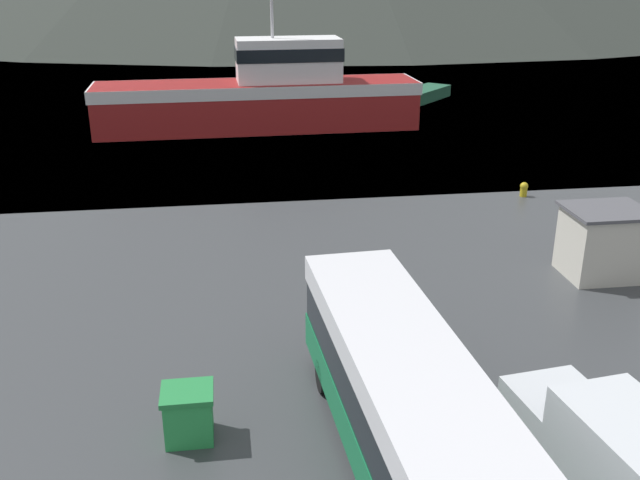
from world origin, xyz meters
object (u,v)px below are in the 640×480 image
object	(u,v)px
fishing_boat	(263,95)
storage_bin	(189,414)
delivery_van	(629,470)
tour_bus	(417,427)
small_boat	(420,95)
dock_kiosk	(603,242)

from	to	relation	value
fishing_boat	storage_bin	distance (m)	33.80
fishing_boat	delivery_van	bearing A→B (deg)	-174.10
delivery_van	storage_bin	bearing A→B (deg)	148.19
tour_bus	small_boat	distance (m)	46.51
dock_kiosk	small_boat	size ratio (longest dim) A/B	0.43
storage_bin	dock_kiosk	distance (m)	16.44
tour_bus	dock_kiosk	bearing A→B (deg)	43.36
delivery_van	tour_bus	bearing A→B (deg)	155.03
delivery_van	storage_bin	distance (m)	9.74
tour_bus	small_boat	bearing A→B (deg)	71.06
delivery_van	fishing_boat	size ratio (longest dim) A/B	0.30
fishing_boat	dock_kiosk	bearing A→B (deg)	-159.29
fishing_boat	tour_bus	bearing A→B (deg)	179.84
fishing_boat	small_boat	size ratio (longest dim) A/B	3.27
small_boat	storage_bin	bearing A→B (deg)	-69.60
fishing_boat	dock_kiosk	size ratio (longest dim) A/B	7.60
delivery_van	small_boat	xyz separation A→B (m)	(8.46, 46.06, -0.81)
delivery_van	dock_kiosk	size ratio (longest dim) A/B	2.30
delivery_van	small_boat	distance (m)	46.84
storage_bin	small_boat	world-z (taller)	storage_bin
storage_bin	tour_bus	bearing A→B (deg)	-29.66
storage_bin	dock_kiosk	world-z (taller)	dock_kiosk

